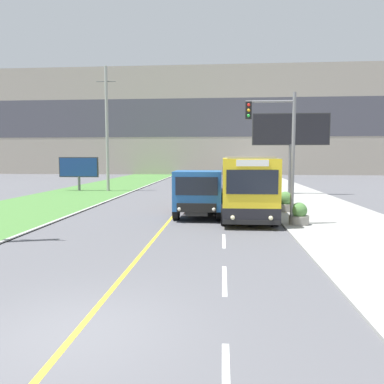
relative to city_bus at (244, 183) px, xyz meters
name	(u,v)px	position (x,y,z in m)	size (l,w,h in m)	color
ground_plane	(76,333)	(-3.96, -16.04, -1.64)	(300.00, 300.00, 0.00)	#56565B
lane_marking_centre	(109,310)	(-3.67, -14.98, -1.63)	(2.88, 140.00, 0.01)	gold
apartment_block_background	(209,122)	(-3.96, 48.58, 8.01)	(80.00, 8.04, 19.29)	#A89E8E
city_bus	(244,183)	(0.00, 0.00, 0.00)	(2.69, 12.50, 3.22)	yellow
dump_truck	(199,194)	(-2.53, -2.50, -0.39)	(2.51, 6.66, 2.50)	black
car_distant	(209,181)	(-2.71, 15.90, -0.95)	(1.80, 4.30, 1.45)	maroon
utility_pole_far	(107,129)	(-11.96, 11.71, 4.14)	(1.80, 0.28, 11.45)	#9E9E99
traffic_light_mast	(279,142)	(1.31, -4.92, 2.26)	(2.28, 0.32, 6.14)	slate
billboard_large	(291,132)	(4.41, 9.84, 3.68)	(6.42, 0.24, 6.86)	#59595B
billboard_small	(79,168)	(-14.78, 11.75, 0.53)	(3.75, 0.24, 3.19)	#59595B
planter_round_near	(299,215)	(2.29, -4.86, -1.11)	(0.92, 0.92, 1.03)	gray
planter_round_second	(285,203)	(2.36, -0.55, -1.06)	(1.06, 1.06, 1.14)	gray
planter_round_third	(274,196)	(2.27, 3.75, -1.10)	(0.98, 0.98, 1.05)	gray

